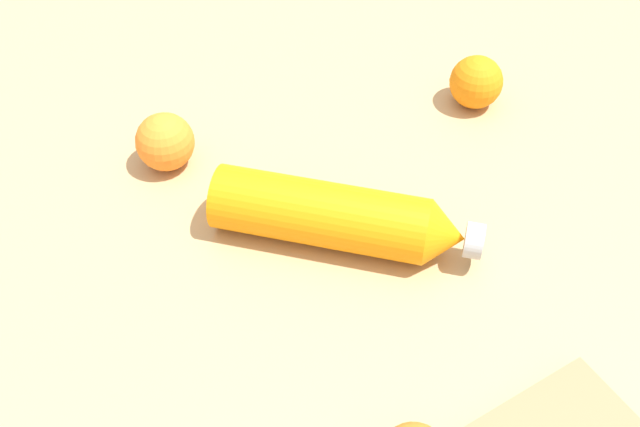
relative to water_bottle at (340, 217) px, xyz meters
name	(u,v)px	position (x,y,z in m)	size (l,w,h in m)	color
ground_plane	(316,259)	(0.01, -0.04, -0.04)	(2.40, 2.40, 0.00)	tan
water_bottle	(340,217)	(0.00, 0.00, 0.00)	(0.26, 0.24, 0.07)	orange
orange_0	(165,142)	(-0.22, -0.10, 0.00)	(0.07, 0.07, 0.07)	orange
orange_1	(476,82)	(-0.10, 0.29, 0.00)	(0.07, 0.07, 0.07)	orange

